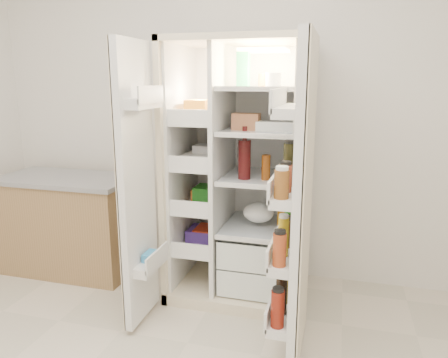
# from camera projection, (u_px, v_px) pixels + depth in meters

# --- Properties ---
(wall_back) EXTENTS (4.00, 0.02, 2.70)m
(wall_back) POSITION_uv_depth(u_px,v_px,m) (234.00, 104.00, 3.26)
(wall_back) COLOR silver
(wall_back) RESTS_ON floor
(refrigerator) EXTENTS (0.92, 0.70, 1.80)m
(refrigerator) POSITION_uv_depth(u_px,v_px,m) (242.00, 193.00, 3.04)
(refrigerator) COLOR beige
(refrigerator) RESTS_ON floor
(freezer_door) EXTENTS (0.15, 0.40, 1.72)m
(freezer_door) POSITION_uv_depth(u_px,v_px,m) (137.00, 188.00, 2.57)
(freezer_door) COLOR silver
(freezer_door) RESTS_ON floor
(fridge_door) EXTENTS (0.17, 0.58, 1.72)m
(fridge_door) POSITION_uv_depth(u_px,v_px,m) (299.00, 209.00, 2.24)
(fridge_door) COLOR silver
(fridge_door) RESTS_ON floor
(kitchen_counter) EXTENTS (1.08, 0.57, 0.78)m
(kitchen_counter) POSITION_uv_depth(u_px,v_px,m) (70.00, 223.00, 3.45)
(kitchen_counter) COLOR #927149
(kitchen_counter) RESTS_ON floor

